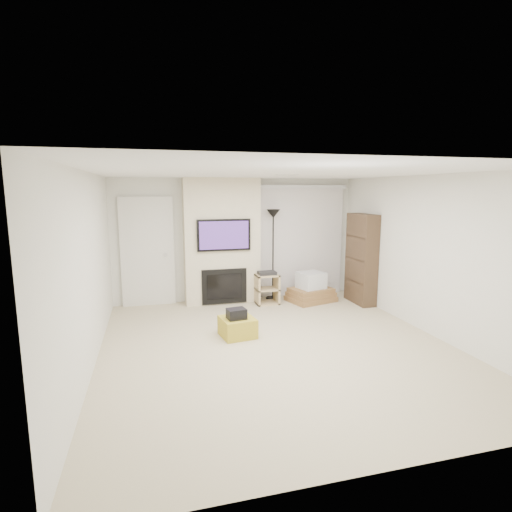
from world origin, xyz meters
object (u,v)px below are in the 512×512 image
object	(u,v)px
floor_lamp	(273,229)
bookshelf	(361,259)
ottoman	(238,327)
box_stack	(311,290)
av_stand	(267,287)

from	to	relation	value
floor_lamp	bookshelf	size ratio (longest dim) A/B	1.04
ottoman	box_stack	size ratio (longest dim) A/B	0.48
ottoman	bookshelf	size ratio (longest dim) A/B	0.28
bookshelf	box_stack	bearing A→B (deg)	159.24
floor_lamp	box_stack	world-z (taller)	floor_lamp
ottoman	box_stack	distance (m)	2.47
ottoman	av_stand	bearing A→B (deg)	59.68
box_stack	av_stand	bearing A→B (deg)	176.52
av_stand	ottoman	bearing A→B (deg)	-120.32
floor_lamp	box_stack	bearing A→B (deg)	-27.68
floor_lamp	box_stack	xyz separation A→B (m)	(0.71, -0.37, -1.25)
ottoman	av_stand	world-z (taller)	av_stand
box_stack	bookshelf	size ratio (longest dim) A/B	0.58
box_stack	bookshelf	distance (m)	1.19
av_stand	box_stack	bearing A→B (deg)	-3.48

